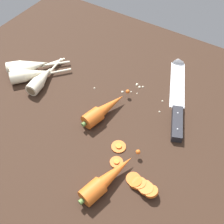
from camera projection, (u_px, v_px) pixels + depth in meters
ground_plane at (116, 115)px, 81.99cm from camera, size 120.00×90.00×4.00cm
chefs_knife at (177, 92)px, 84.20cm from camera, size 16.50×33.32×4.18cm
whole_carrot at (104, 110)px, 77.92cm from camera, size 7.47×17.98×4.20cm
whole_carrot_second at (107, 179)px, 64.53cm from camera, size 7.71×18.99×4.20cm
parsnip_front at (41, 79)px, 85.95cm from camera, size 5.48×17.59×4.00cm
parsnip_mid_left at (31, 75)px, 87.26cm from camera, size 14.35×15.67×4.00cm
parsnip_mid_right at (29, 69)px, 89.06cm from camera, size 10.76×16.92×4.00cm
parsnip_back at (28, 66)px, 89.96cm from camera, size 15.80×15.80×4.00cm
carrot_slice_stack at (141, 185)px, 64.86cm from camera, size 8.71×4.67×3.06cm
carrot_slice_stray_near at (119, 146)px, 72.33cm from camera, size 3.82×3.82×0.70cm
carrot_slice_stray_mid at (116, 162)px, 69.42cm from camera, size 3.34×3.34×0.70cm
mince_crumbs at (134, 89)px, 85.47cm from camera, size 21.75×9.23×0.84cm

